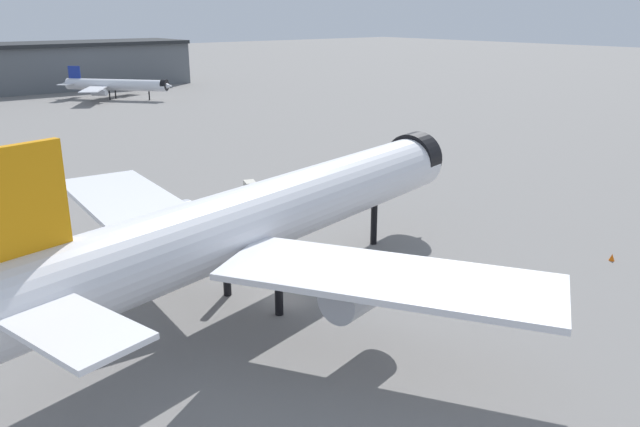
% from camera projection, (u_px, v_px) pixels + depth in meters
% --- Properties ---
extents(ground, '(900.00, 900.00, 0.00)m').
position_uv_depth(ground, '(289.00, 299.00, 56.88)').
color(ground, slate).
extents(airliner_near_gate, '(59.58, 53.35, 17.47)m').
position_uv_depth(airliner_near_gate, '(268.00, 216.00, 55.30)').
color(airliner_near_gate, white).
rests_on(airliner_near_gate, ground).
extents(airliner_far_taxiway, '(27.63, 30.58, 9.52)m').
position_uv_depth(airliner_far_taxiway, '(116.00, 85.00, 186.03)').
color(airliner_far_taxiway, silver).
rests_on(airliner_far_taxiway, ground).
extents(baggage_tug_wing, '(2.83, 3.56, 1.85)m').
position_uv_depth(baggage_tug_wing, '(40.00, 219.00, 75.96)').
color(baggage_tug_wing, black).
rests_on(baggage_tug_wing, ground).
extents(baggage_cart_trailing, '(2.50, 2.77, 1.82)m').
position_uv_depth(baggage_cart_trailing, '(250.00, 187.00, 89.63)').
color(baggage_cart_trailing, black).
rests_on(baggage_cart_trailing, ground).
extents(traffic_cone_near_nose, '(0.59, 0.59, 0.74)m').
position_uv_depth(traffic_cone_near_nose, '(612.00, 257.00, 65.64)').
color(traffic_cone_near_nose, '#F2600C').
rests_on(traffic_cone_near_nose, ground).
extents(traffic_cone_wingtip, '(0.58, 0.58, 0.73)m').
position_uv_depth(traffic_cone_wingtip, '(372.00, 194.00, 88.56)').
color(traffic_cone_wingtip, '#F2600C').
rests_on(traffic_cone_wingtip, ground).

